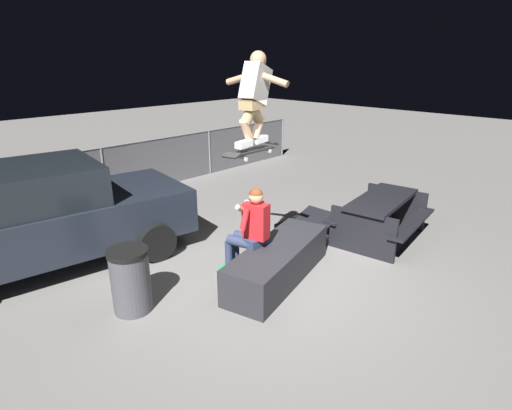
{
  "coord_description": "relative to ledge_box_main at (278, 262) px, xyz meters",
  "views": [
    {
      "loc": [
        -3.92,
        -3.33,
        3.0
      ],
      "look_at": [
        -0.18,
        0.28,
        1.12
      ],
      "focal_mm": 28.8,
      "sensor_mm": 36.0,
      "label": 1
    }
  ],
  "objects": [
    {
      "name": "trash_bin",
      "position": [
        -1.84,
        0.81,
        0.16
      ],
      "size": [
        0.5,
        0.5,
        0.83
      ],
      "color": "#47474C",
      "rests_on": "ground"
    },
    {
      "name": "ground_plane",
      "position": [
        -0.02,
        -0.05,
        -0.26
      ],
      "size": [
        40.0,
        40.0,
        0.0
      ],
      "primitive_type": "plane",
      "color": "slate"
    },
    {
      "name": "ledge_box_main",
      "position": [
        0.0,
        0.0,
        0.0
      ],
      "size": [
        2.15,
        1.14,
        0.52
      ],
      "primitive_type": "cube",
      "rotation": [
        0.0,
        0.0,
        0.25
      ],
      "color": "#28282D",
      "rests_on": "ground"
    },
    {
      "name": "skateboard",
      "position": [
        -0.29,
        0.23,
        1.62
      ],
      "size": [
        1.04,
        0.39,
        0.13
      ],
      "color": "black"
    },
    {
      "name": "skater_airborne",
      "position": [
        -0.23,
        0.24,
        2.31
      ],
      "size": [
        0.63,
        0.88,
        1.12
      ],
      "color": "white"
    },
    {
      "name": "fence_back",
      "position": [
        -0.02,
        5.04,
        0.37
      ],
      "size": [
        12.05,
        0.05,
        1.18
      ],
      "color": "slate",
      "rests_on": "ground"
    },
    {
      "name": "picnic_table_back",
      "position": [
        2.27,
        -0.35,
        0.24
      ],
      "size": [
        1.86,
        1.54,
        0.75
      ],
      "color": "black",
      "rests_on": "ground"
    },
    {
      "name": "kicker_ramp",
      "position": [
        1.66,
        0.61,
        -0.2
      ],
      "size": [
        1.1,
        1.01,
        0.36
      ],
      "color": "black",
      "rests_on": "ground"
    },
    {
      "name": "person_sitting_on_ledge",
      "position": [
        -0.23,
        0.34,
        0.5
      ],
      "size": [
        0.59,
        0.79,
        1.35
      ],
      "color": "#2D3856",
      "rests_on": "ground"
    },
    {
      "name": "parked_car",
      "position": [
        -2.12,
        2.8,
        0.53
      ],
      "size": [
        4.41,
        2.39,
        1.56
      ],
      "color": "#1E232D",
      "rests_on": "ground"
    }
  ]
}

